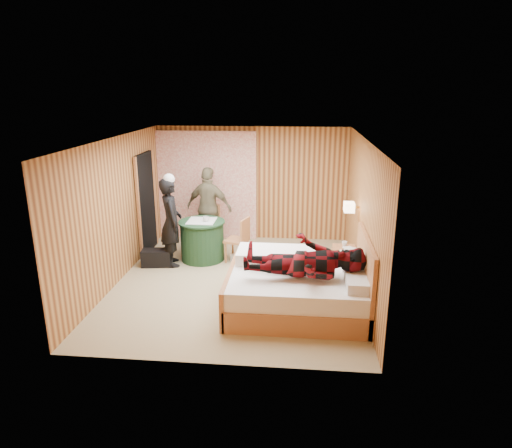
# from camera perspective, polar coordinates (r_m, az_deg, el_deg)

# --- Properties ---
(floor) EXTENTS (4.20, 5.00, 0.01)m
(floor) POSITION_cam_1_polar(r_m,az_deg,el_deg) (8.14, -2.33, -7.23)
(floor) COLOR tan
(floor) RESTS_ON ground
(ceiling) EXTENTS (4.20, 5.00, 0.01)m
(ceiling) POSITION_cam_1_polar(r_m,az_deg,el_deg) (7.48, -2.56, 10.54)
(ceiling) COLOR silver
(ceiling) RESTS_ON wall_back
(wall_back) EXTENTS (4.20, 0.02, 2.50)m
(wall_back) POSITION_cam_1_polar(r_m,az_deg,el_deg) (10.13, -0.49, 5.06)
(wall_back) COLOR tan
(wall_back) RESTS_ON floor
(wall_left) EXTENTS (0.02, 5.00, 2.50)m
(wall_left) POSITION_cam_1_polar(r_m,az_deg,el_deg) (8.27, -17.02, 1.59)
(wall_left) COLOR tan
(wall_left) RESTS_ON floor
(wall_right) EXTENTS (0.02, 5.00, 2.50)m
(wall_right) POSITION_cam_1_polar(r_m,az_deg,el_deg) (7.72, 13.19, 0.84)
(wall_right) COLOR tan
(wall_right) RESTS_ON floor
(curtain) EXTENTS (2.20, 0.08, 2.40)m
(curtain) POSITION_cam_1_polar(r_m,az_deg,el_deg) (10.22, -6.14, 4.78)
(curtain) COLOR white
(curtain) RESTS_ON floor
(doorway) EXTENTS (0.06, 0.90, 2.05)m
(doorway) POSITION_cam_1_polar(r_m,az_deg,el_deg) (9.57, -13.57, 2.50)
(doorway) COLOR black
(doorway) RESTS_ON floor
(wall_lamp) EXTENTS (0.26, 0.24, 0.16)m
(wall_lamp) POSITION_cam_1_polar(r_m,az_deg,el_deg) (8.12, 11.59, 2.08)
(wall_lamp) COLOR gold
(wall_lamp) RESTS_ON wall_right
(bed) EXTENTS (2.19, 1.73, 1.19)m
(bed) POSITION_cam_1_polar(r_m,az_deg,el_deg) (7.12, 5.68, -7.95)
(bed) COLOR tan
(bed) RESTS_ON floor
(nightstand) EXTENTS (0.43, 0.59, 0.57)m
(nightstand) POSITION_cam_1_polar(r_m,az_deg,el_deg) (8.31, 10.97, -4.85)
(nightstand) COLOR tan
(nightstand) RESTS_ON floor
(round_table) EXTENTS (0.91, 0.91, 0.81)m
(round_table) POSITION_cam_1_polar(r_m,az_deg,el_deg) (9.08, -6.73, -2.00)
(round_table) COLOR #1F4425
(round_table) RESTS_ON floor
(chair_far) EXTENTS (0.45, 0.45, 0.93)m
(chair_far) POSITION_cam_1_polar(r_m,az_deg,el_deg) (9.70, -5.84, 0.11)
(chair_far) COLOR tan
(chair_far) RESTS_ON floor
(chair_near) EXTENTS (0.50, 0.50, 0.89)m
(chair_near) POSITION_cam_1_polar(r_m,az_deg,el_deg) (8.86, -1.98, -1.59)
(chair_near) COLOR tan
(chair_near) RESTS_ON floor
(duffel_bag) EXTENTS (0.60, 0.37, 0.32)m
(duffel_bag) POSITION_cam_1_polar(r_m,az_deg,el_deg) (8.99, -12.29, -4.14)
(duffel_bag) COLOR black
(duffel_bag) RESTS_ON floor
(sneaker_left) EXTENTS (0.31, 0.23, 0.13)m
(sneaker_left) POSITION_cam_1_polar(r_m,az_deg,el_deg) (9.03, -2.25, -4.31)
(sneaker_left) COLOR silver
(sneaker_left) RESTS_ON floor
(sneaker_right) EXTENTS (0.32, 0.21, 0.13)m
(sneaker_right) POSITION_cam_1_polar(r_m,az_deg,el_deg) (8.51, -0.97, -5.66)
(sneaker_right) COLOR silver
(sneaker_right) RESTS_ON floor
(woman_standing) EXTENTS (0.62, 0.73, 1.70)m
(woman_standing) POSITION_cam_1_polar(r_m,az_deg,el_deg) (8.78, -10.56, 0.23)
(woman_standing) COLOR black
(woman_standing) RESTS_ON floor
(man_at_table) EXTENTS (1.08, 0.65, 1.72)m
(man_at_table) POSITION_cam_1_polar(r_m,az_deg,el_deg) (9.66, -5.88, 2.02)
(man_at_table) COLOR #6D6448
(man_at_table) RESTS_ON floor
(man_on_bed) EXTENTS (0.86, 0.67, 1.77)m
(man_on_bed) POSITION_cam_1_polar(r_m,az_deg,el_deg) (6.65, 6.12, -3.46)
(man_on_bed) COLOR #64090E
(man_on_bed) RESTS_ON bed
(book_lower) EXTENTS (0.25, 0.27, 0.02)m
(book_lower) POSITION_cam_1_polar(r_m,az_deg,el_deg) (8.16, 11.11, -3.13)
(book_lower) COLOR silver
(book_lower) RESTS_ON nightstand
(book_upper) EXTENTS (0.25, 0.27, 0.02)m
(book_upper) POSITION_cam_1_polar(r_m,az_deg,el_deg) (8.15, 11.11, -3.00)
(book_upper) COLOR silver
(book_upper) RESTS_ON nightstand
(cup_nightstand) EXTENTS (0.10, 0.10, 0.09)m
(cup_nightstand) POSITION_cam_1_polar(r_m,az_deg,el_deg) (8.32, 11.01, -2.47)
(cup_nightstand) COLOR silver
(cup_nightstand) RESTS_ON nightstand
(cup_table) EXTENTS (0.15, 0.15, 0.10)m
(cup_table) POSITION_cam_1_polar(r_m,az_deg,el_deg) (8.87, -6.26, 0.62)
(cup_table) COLOR silver
(cup_table) RESTS_ON round_table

